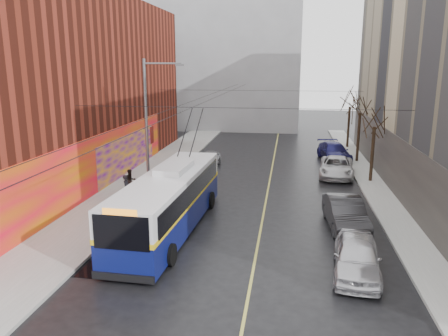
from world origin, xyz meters
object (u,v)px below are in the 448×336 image
object	(u,v)px
parked_car_a	(357,256)
parked_car_b	(345,213)
streetlight_pole	(149,125)
tree_near	(375,116)
tree_mid	(361,104)
pedestrian_b	(131,181)
following_car	(209,159)
parked_car_c	(337,167)
trolleybus	(169,201)
tree_far	(350,99)
parked_car_d	(334,152)
pedestrian_a	(127,188)

from	to	relation	value
parked_car_a	parked_car_b	bearing A→B (deg)	94.54
streetlight_pole	tree_near	bearing A→B (deg)	21.62
tree_mid	pedestrian_b	world-z (taller)	tree_mid
streetlight_pole	parked_car_b	bearing A→B (deg)	-18.31
following_car	tree_mid	bearing A→B (deg)	17.02
parked_car_a	parked_car_c	size ratio (longest dim) A/B	0.85
trolleybus	parked_car_b	bearing A→B (deg)	12.56
tree_far	trolleybus	xyz separation A→B (m)	(-12.28, -25.69, -3.50)
parked_car_d	tree_mid	bearing A→B (deg)	-23.08
pedestrian_a	pedestrian_b	bearing A→B (deg)	14.44
tree_far	parked_car_c	distance (m)	13.50
following_car	pedestrian_a	world-z (taller)	pedestrian_a
parked_car_a	parked_car_d	size ratio (longest dim) A/B	0.84
streetlight_pole	pedestrian_b	size ratio (longest dim) A/B	5.59
tree_far	following_car	world-z (taller)	tree_far
pedestrian_a	parked_car_d	bearing A→B (deg)	-42.03
tree_near	parked_car_c	xyz separation A→B (m)	(-2.36, 1.45, -4.21)
tree_mid	parked_car_d	distance (m)	4.90
trolleybus	pedestrian_b	size ratio (longest dim) A/B	7.82
following_car	parked_car_b	bearing A→B (deg)	-52.15
tree_near	tree_mid	size ratio (longest dim) A/B	0.96
trolleybus	following_car	size ratio (longest dim) A/B	3.23
streetlight_pole	trolleybus	size ratio (longest dim) A/B	0.71
streetlight_pole	tree_mid	bearing A→B (deg)	40.65
parked_car_b	parked_car_d	xyz separation A→B (m)	(1.02, 17.50, -0.03)
parked_car_c	streetlight_pole	bearing A→B (deg)	-144.10
parked_car_d	pedestrian_b	size ratio (longest dim) A/B	3.46
parked_car_c	pedestrian_b	bearing A→B (deg)	-147.79
following_car	pedestrian_b	distance (m)	9.85
streetlight_pole	following_car	world-z (taller)	streetlight_pole
parked_car_d	tree_far	bearing A→B (deg)	63.55
tree_far	parked_car_b	xyz separation A→B (m)	(-3.02, -24.01, -4.31)
streetlight_pole	following_car	distance (m)	10.53
parked_car_d	pedestrian_b	bearing A→B (deg)	-147.42
pedestrian_b	tree_mid	bearing A→B (deg)	-9.87
parked_car_c	following_car	bearing A→B (deg)	175.17
tree_far	parked_car_b	distance (m)	24.58
parked_car_c	pedestrian_a	distance (m)	16.59
tree_far	tree_mid	bearing A→B (deg)	-90.00
tree_near	tree_far	world-z (taller)	tree_far
tree_far	trolleybus	distance (m)	28.69
parked_car_c	pedestrian_b	distance (m)	15.99
trolleybus	parked_car_b	size ratio (longest dim) A/B	2.48
parked_car_a	parked_car_b	world-z (taller)	parked_car_b
tree_mid	parked_car_a	distance (m)	23.07
streetlight_pole	following_car	bearing A→B (deg)	76.67
trolleybus	parked_car_c	size ratio (longest dim) A/B	2.29
tree_far	parked_car_b	world-z (taller)	tree_far
following_car	tree_near	bearing A→B (deg)	-13.31
parked_car_c	parked_car_d	bearing A→B (deg)	92.22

